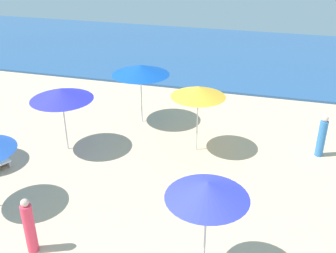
{
  "coord_description": "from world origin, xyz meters",
  "views": [
    {
      "loc": [
        4.76,
        -2.57,
        7.54
      ],
      "look_at": [
        1.37,
        9.55,
        1.28
      ],
      "focal_mm": 42.89,
      "sensor_mm": 36.0,
      "label": 1
    }
  ],
  "objects": [
    {
      "name": "umbrella_4",
      "position": [
        -2.47,
        9.18,
        2.24
      ],
      "size": [
        2.26,
        2.26,
        2.45
      ],
      "color": "silver",
      "rests_on": "ground_plane"
    },
    {
      "name": "beachgoer_5",
      "position": [
        -0.75,
        4.11,
        0.77
      ],
      "size": [
        0.35,
        0.35,
        1.62
      ],
      "rotation": [
        0.0,
        0.0,
        3.41
      ],
      "color": "#F43C5A",
      "rests_on": "ground_plane"
    },
    {
      "name": "umbrella_6",
      "position": [
        3.66,
        4.52,
        2.46
      ],
      "size": [
        1.88,
        1.88,
        2.67
      ],
      "color": "silver",
      "rests_on": "ground_plane"
    },
    {
      "name": "ocean",
      "position": [
        0.0,
        23.2,
        0.06
      ],
      "size": [
        60.0,
        13.6,
        0.12
      ],
      "primitive_type": "cube",
      "color": "#2A5388",
      "rests_on": "ground_plane"
    },
    {
      "name": "umbrella_2",
      "position": [
        -0.54,
        12.2,
        2.33
      ],
      "size": [
        2.38,
        2.38,
        2.54
      ],
      "color": "silver",
      "rests_on": "ground_plane"
    },
    {
      "name": "umbrella_0",
      "position": [
        2.23,
        10.43,
        2.35
      ],
      "size": [
        1.97,
        1.97,
        2.54
      ],
      "color": "silver",
      "rests_on": "ground_plane"
    },
    {
      "name": "beachgoer_3",
      "position": [
        6.66,
        11.22,
        0.77
      ],
      "size": [
        0.4,
        0.4,
        1.61
      ],
      "rotation": [
        0.0,
        0.0,
        1.04
      ],
      "color": "#377CC8",
      "rests_on": "ground_plane"
    }
  ]
}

